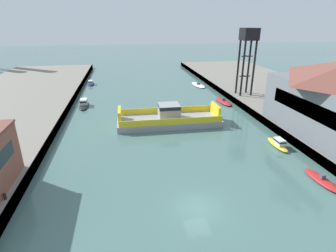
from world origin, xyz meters
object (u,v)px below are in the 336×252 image
Objects in this scene: moored_boat_mid_left at (278,144)px; moored_boat_mid_right at (198,85)px; crane_tower at (248,43)px; moored_boat_near_right at (91,83)px; moored_boat_near_left at (322,180)px; moored_boat_far_right at (84,104)px; moored_boat_far_left at (223,101)px; chain_ferry at (169,118)px.

moored_boat_mid_left is 40.98m from moored_boat_mid_right.
moored_boat_near_right is at bearing 148.81° from crane_tower.
moored_boat_near_left is 50.44m from moored_boat_mid_right.
crane_tower reaches higher than moored_boat_mid_right.
moored_boat_near_left is at bearing -48.85° from moored_boat_far_right.
moored_boat_far_right is at bearing 140.05° from moored_boat_mid_left.
moored_boat_near_right is 0.80× the size of moored_boat_far_left.
crane_tower is at bearing -1.34° from moored_boat_far_right.
moored_boat_far_right is (-31.35, 2.75, 0.30)m from moored_boat_far_left.
moored_boat_near_left is 1.08× the size of moored_boat_mid_left.
moored_boat_near_left is 0.68× the size of moored_boat_mid_right.
chain_ferry is 21.72m from moored_boat_far_right.
chain_ferry is 32.05m from moored_boat_mid_right.
moored_boat_far_left reaches higher than moored_boat_mid_right.
moored_boat_near_left is 37.39m from crane_tower.
chain_ferry is 2.62× the size of moored_boat_far_left.
crane_tower reaches higher than chain_ferry.
chain_ferry is 3.63× the size of moored_boat_mid_left.
moored_boat_mid_right is at bearing 64.43° from chain_ferry.
crane_tower is (5.58, 1.89, 12.73)m from moored_boat_far_left.
moored_boat_far_left is 31.47m from moored_boat_far_right.
moored_boat_far_left is 14.03m from crane_tower.
moored_boat_near_right is at bearing 115.63° from chain_ferry.
moored_boat_far_right is 0.46× the size of crane_tower.
moored_boat_mid_right is 0.55× the size of crane_tower.
moored_boat_mid_left is at bearing 89.63° from moored_boat_near_left.
moored_boat_near_right is at bearing 142.38° from moored_boat_far_left.
moored_boat_near_right reaches higher than moored_boat_near_left.
moored_boat_mid_left is 23.29m from moored_boat_far_left.
chain_ferry reaches higher than moored_boat_far_right.
moored_boat_far_left is (0.32, 32.75, 0.05)m from moored_boat_near_left.
chain_ferry is 18.85m from moored_boat_mid_left.
crane_tower is at bearing -31.19° from moored_boat_near_right.
chain_ferry is 25.92m from moored_boat_near_left.
moored_boat_near_left is 0.98× the size of moored_boat_near_right.
moored_boat_near_right is 21.84m from moored_boat_far_right.
chain_ferry is 1.25× the size of crane_tower.
moored_boat_near_left is at bearing -90.57° from moored_boat_far_left.
moored_boat_mid_left is (0.06, 9.47, 0.28)m from moored_boat_near_left.
moored_boat_mid_right is (31.00, -6.89, -0.27)m from moored_boat_near_right.
crane_tower reaches higher than moored_boat_near_left.
moored_boat_mid_right is at bearing 90.89° from moored_boat_mid_left.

